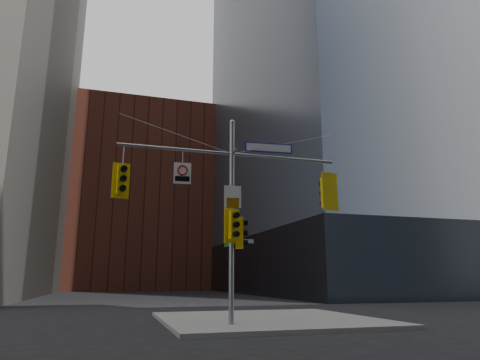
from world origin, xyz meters
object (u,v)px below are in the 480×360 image
traffic_light_east_arm (327,192)px  traffic_light_west_arm (122,180)px  signal_assembly (232,197)px  traffic_light_pole_side (241,233)px  regulatory_sign_arm (182,173)px  traffic_light_pole_front (234,225)px  street_sign_blade (269,148)px

traffic_light_east_arm → traffic_light_west_arm: bearing=-8.8°
traffic_light_west_arm → signal_assembly: bearing=-11.9°
traffic_light_pole_side → regulatory_sign_arm: (-2.10, -0.02, 2.00)m
traffic_light_pole_front → signal_assembly: bearing=77.7°
traffic_light_pole_front → regulatory_sign_arm: size_ratio=1.60×
traffic_light_west_arm → traffic_light_pole_side: 4.40m
traffic_light_west_arm → traffic_light_east_arm: size_ratio=0.84×
traffic_light_east_arm → traffic_light_pole_front: 3.99m
signal_assembly → street_sign_blade: bearing=0.1°
street_sign_blade → regulatory_sign_arm: bearing=-174.8°
street_sign_blade → traffic_light_pole_front: bearing=-164.4°
traffic_light_west_arm → street_sign_blade: size_ratio=0.66×
traffic_light_east_arm → street_sign_blade: (-2.31, 0.00, 1.55)m
traffic_light_pole_front → regulatory_sign_arm: 2.52m
traffic_light_pole_side → street_sign_blade: bearing=-77.2°
traffic_light_west_arm → traffic_light_pole_front: size_ratio=1.01×
street_sign_blade → regulatory_sign_arm: size_ratio=2.44×
traffic_light_pole_side → street_sign_blade: street_sign_blade is taller
signal_assembly → street_sign_blade: 2.39m
signal_assembly → traffic_light_pole_side: (0.32, -0.00, -1.25)m
signal_assembly → traffic_light_west_arm: 3.78m
traffic_light_east_arm → regulatory_sign_arm: (-5.50, -0.02, 0.37)m
traffic_light_pole_side → traffic_light_pole_front: size_ratio=0.92×
traffic_light_pole_front → regulatory_sign_arm: regulatory_sign_arm is taller
traffic_light_east_arm → traffic_light_pole_front: (-3.73, -0.27, -1.41)m
street_sign_blade → signal_assembly: bearing=-175.1°
traffic_light_east_arm → traffic_light_pole_front: traffic_light_east_arm is taller
signal_assembly → regulatory_sign_arm: signal_assembly is taller
traffic_light_pole_side → regulatory_sign_arm: size_ratio=1.46×
street_sign_blade → regulatory_sign_arm: (-3.18, -0.02, -1.18)m
traffic_light_east_arm → street_sign_blade: 2.78m
street_sign_blade → traffic_light_east_arm: bearing=4.7°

